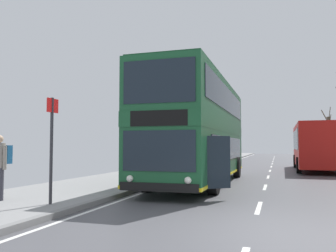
% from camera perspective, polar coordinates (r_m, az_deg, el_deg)
% --- Properties ---
extents(ground, '(15.80, 140.00, 0.20)m').
position_cam_1_polar(ground, '(7.27, 7.51, -15.66)').
color(ground, '#4D4D52').
extents(double_decker_bus_main, '(3.18, 11.07, 4.36)m').
position_cam_1_polar(double_decker_bus_main, '(15.25, 5.11, -0.69)').
color(double_decker_bus_main, '#19512D').
rests_on(double_decker_bus_main, ground).
extents(background_bus_far_lane, '(2.80, 9.75, 2.99)m').
position_cam_1_polar(background_bus_far_lane, '(25.35, 22.78, -2.93)').
color(background_bus_far_lane, red).
rests_on(background_bus_far_lane, ground).
extents(pedestrian_with_backpack, '(0.55, 0.54, 1.77)m').
position_cam_1_polar(pedestrian_with_backpack, '(10.68, -25.53, -5.25)').
color(pedestrian_with_backpack, '#383842').
rests_on(pedestrian_with_backpack, ground).
extents(bus_stop_sign_near, '(0.08, 0.44, 2.70)m').
position_cam_1_polar(bus_stop_sign_near, '(9.49, -18.27, -1.90)').
color(bus_stop_sign_near, '#2D2D33').
rests_on(bus_stop_sign_near, ground).
extents(bare_tree_far_02, '(2.10, 2.79, 5.83)m').
position_cam_1_polar(bare_tree_far_02, '(44.26, 24.53, -1.52)').
color(bare_tree_far_02, brown).
rests_on(bare_tree_far_02, ground).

